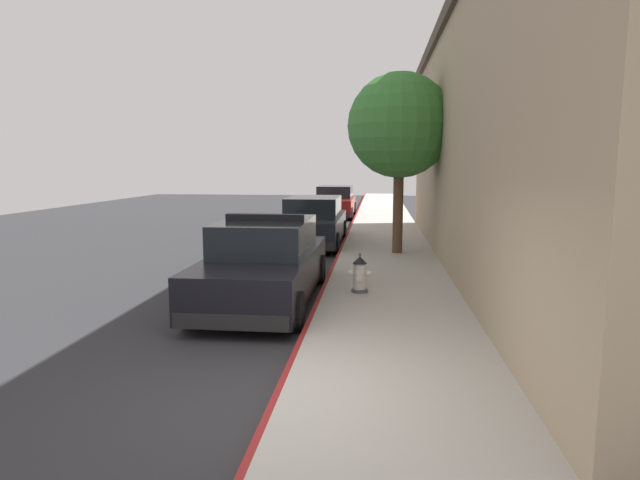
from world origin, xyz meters
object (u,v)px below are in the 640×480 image
object	(u,v)px
parked_car_dark_far	(335,202)
fire_hydrant	(360,274)
street_tree	(400,126)
parked_car_silver_ahead	(313,222)
police_cruiser	(265,263)

from	to	relation	value
parked_car_dark_far	fire_hydrant	distance (m)	16.52
street_tree	fire_hydrant	bearing A→B (deg)	-100.53
parked_car_silver_ahead	parked_car_dark_far	bearing A→B (deg)	90.24
police_cruiser	fire_hydrant	size ratio (longest dim) A/B	6.37
parked_car_dark_far	police_cruiser	bearing A→B (deg)	-90.00
fire_hydrant	parked_car_silver_ahead	bearing A→B (deg)	104.00
parked_car_dark_far	fire_hydrant	bearing A→B (deg)	-83.76
parked_car_silver_ahead	fire_hydrant	size ratio (longest dim) A/B	6.37
police_cruiser	street_tree	xyz separation A→B (m)	(2.68, 5.06, 2.90)
parked_car_silver_ahead	parked_car_dark_far	world-z (taller)	same
street_tree	police_cruiser	bearing A→B (deg)	-117.96
police_cruiser	street_tree	bearing A→B (deg)	62.04
parked_car_silver_ahead	street_tree	bearing A→B (deg)	-40.56
parked_car_dark_far	street_tree	xyz separation A→B (m)	(2.68, -11.64, 2.90)
parked_car_silver_ahead	fire_hydrant	bearing A→B (deg)	-76.00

